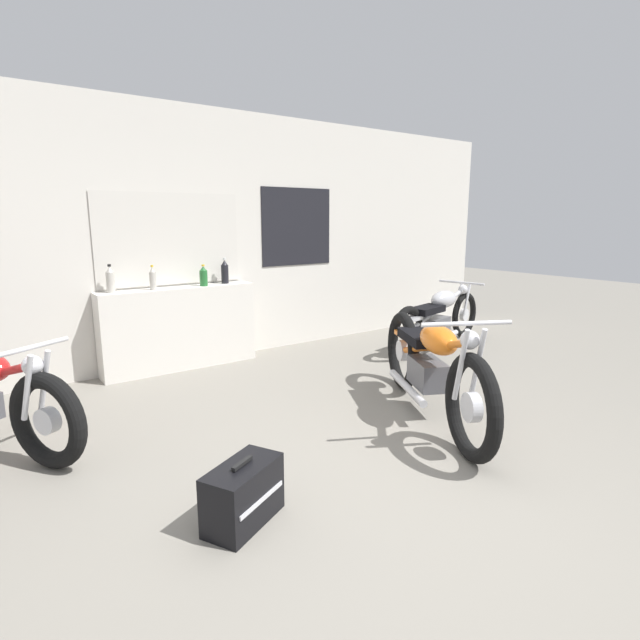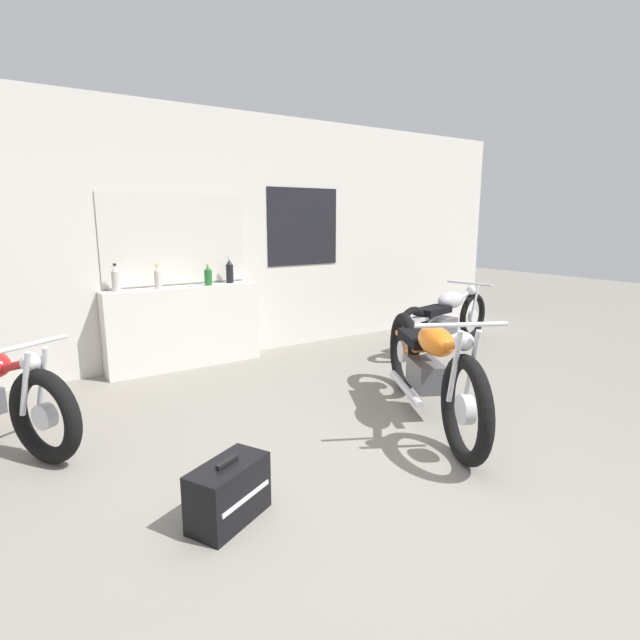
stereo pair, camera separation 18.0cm
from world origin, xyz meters
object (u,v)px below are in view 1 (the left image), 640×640
at_px(bottle_left_center, 153,279).
at_px(motorcycle_orange, 431,366).
at_px(motorcycle_silver, 439,316).
at_px(bottle_leftmost, 110,280).
at_px(bottle_center, 204,276).
at_px(hard_case_black, 243,494).
at_px(bottle_right_center, 225,272).

bearing_deg(bottle_left_center, motorcycle_orange, -60.79).
bearing_deg(motorcycle_orange, motorcycle_silver, 39.20).
bearing_deg(bottle_leftmost, bottle_center, -3.77).
xyz_separation_m(motorcycle_orange, hard_case_black, (-1.92, -0.41, -0.27)).
distance_m(bottle_left_center, bottle_center, 0.55).
height_order(bottle_leftmost, motorcycle_silver, bottle_leftmost).
bearing_deg(bottle_leftmost, bottle_right_center, 0.06).
relative_size(bottle_leftmost, bottle_left_center, 1.10).
relative_size(bottle_center, motorcycle_silver, 0.11).
bearing_deg(bottle_center, bottle_leftmost, 176.23).
bearing_deg(bottle_right_center, bottle_center, -167.30).
relative_size(bottle_leftmost, bottle_right_center, 0.98).
xyz_separation_m(motorcycle_silver, hard_case_black, (-3.77, -1.92, -0.23)).
xyz_separation_m(bottle_left_center, bottle_center, (0.55, -0.02, -0.01)).
relative_size(bottle_leftmost, motorcycle_silver, 0.14).
distance_m(motorcycle_orange, motorcycle_silver, 2.39).
bearing_deg(motorcycle_silver, bottle_center, 159.90).
bearing_deg(bottle_left_center, bottle_leftmost, 173.38).
height_order(bottle_right_center, motorcycle_silver, bottle_right_center).
relative_size(bottle_leftmost, hard_case_black, 0.55).
height_order(bottle_leftmost, hard_case_black, bottle_leftmost).
bearing_deg(motorcycle_orange, bottle_leftmost, 125.22).
relative_size(bottle_center, bottle_right_center, 0.81).
height_order(bottle_center, hard_case_black, bottle_center).
xyz_separation_m(bottle_leftmost, bottle_center, (0.95, -0.06, -0.02)).
distance_m(bottle_left_center, hard_case_black, 3.08).
bearing_deg(bottle_right_center, bottle_left_center, -176.69).
height_order(bottle_center, motorcycle_silver, bottle_center).
xyz_separation_m(bottle_right_center, motorcycle_orange, (0.58, -2.56, -0.58)).
height_order(bottle_center, bottle_right_center, bottle_right_center).
bearing_deg(hard_case_black, bottle_leftmost, 87.76).
bearing_deg(bottle_left_center, bottle_center, -1.67).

